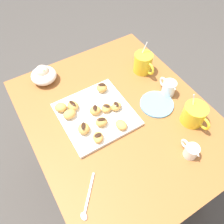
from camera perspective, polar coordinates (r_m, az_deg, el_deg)
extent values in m
plane|color=#423D38|center=(1.61, 1.25, -15.39)|extent=(8.00, 8.00, 0.00)
cube|color=#935628|center=(1.00, 1.93, -1.50)|extent=(0.93, 0.76, 0.04)
cube|color=#935628|center=(1.46, -17.96, -3.41)|extent=(0.07, 0.07, 0.66)
cube|color=#935628|center=(1.60, 3.51, 6.56)|extent=(0.07, 0.07, 0.66)
cube|color=#935628|center=(1.34, 23.73, -16.34)|extent=(0.07, 0.07, 0.66)
cube|color=white|center=(0.98, -4.05, -0.61)|extent=(0.30, 0.30, 0.02)
cylinder|color=yellow|center=(1.15, 7.80, 12.20)|extent=(0.09, 0.09, 0.10)
torus|color=yellow|center=(1.11, 9.49, 10.74)|extent=(0.06, 0.01, 0.06)
cylinder|color=#331E11|center=(1.12, 8.06, 13.87)|extent=(0.08, 0.08, 0.01)
cylinder|color=silver|center=(1.13, 7.48, 14.18)|extent=(0.01, 0.06, 0.13)
cylinder|color=yellow|center=(0.99, 19.97, -0.54)|extent=(0.09, 0.09, 0.09)
torus|color=yellow|center=(0.98, 22.27, -2.73)|extent=(0.06, 0.01, 0.06)
cylinder|color=#331E11|center=(0.96, 20.61, 0.80)|extent=(0.08, 0.08, 0.01)
cylinder|color=silver|center=(0.97, 19.80, 1.43)|extent=(0.04, 0.01, 0.12)
cylinder|color=white|center=(1.07, 14.17, 5.87)|extent=(0.06, 0.06, 0.07)
cone|color=white|center=(1.04, 15.45, 5.80)|extent=(0.02, 0.02, 0.02)
torus|color=white|center=(1.08, 12.88, 7.37)|extent=(0.05, 0.01, 0.05)
cylinder|color=white|center=(1.05, 14.50, 6.96)|extent=(0.05, 0.05, 0.01)
ellipsoid|color=white|center=(1.14, -16.87, 8.81)|extent=(0.12, 0.12, 0.07)
sphere|color=beige|center=(1.13, -17.16, 9.64)|extent=(0.07, 0.07, 0.07)
ellipsoid|color=green|center=(1.11, -17.16, 9.97)|extent=(0.03, 0.03, 0.02)
cylinder|color=white|center=(0.92, 19.41, -9.36)|extent=(0.05, 0.05, 0.05)
cone|color=white|center=(0.90, 20.77, -10.00)|extent=(0.02, 0.02, 0.02)
torus|color=white|center=(0.92, 17.98, -7.65)|extent=(0.04, 0.01, 0.04)
cylinder|color=black|center=(0.90, 19.79, -8.74)|extent=(0.04, 0.04, 0.01)
cylinder|color=#66A8DB|center=(1.04, 11.23, 1.96)|extent=(0.15, 0.15, 0.01)
cube|color=silver|center=(0.84, -5.82, -19.80)|extent=(0.12, 0.10, 0.00)
ellipsoid|color=silver|center=(0.82, -7.12, -24.70)|extent=(0.03, 0.02, 0.01)
ellipsoid|color=#D19347|center=(0.99, -9.85, 1.55)|extent=(0.06, 0.06, 0.03)
ellipsoid|color=black|center=(0.97, -10.00, 2.22)|extent=(0.04, 0.02, 0.00)
ellipsoid|color=#D19347|center=(1.04, -2.72, 6.11)|extent=(0.06, 0.06, 0.04)
ellipsoid|color=black|center=(1.02, -2.76, 6.89)|extent=(0.03, 0.04, 0.00)
ellipsoid|color=#D19347|center=(0.96, -4.25, 0.42)|extent=(0.06, 0.06, 0.03)
ellipsoid|color=black|center=(0.95, -4.32, 1.08)|extent=(0.04, 0.03, 0.00)
ellipsoid|color=#D19347|center=(0.98, 1.20, 1.45)|extent=(0.05, 0.05, 0.03)
ellipsoid|color=black|center=(0.96, 1.21, 2.09)|extent=(0.03, 0.02, 0.00)
ellipsoid|color=#D19347|center=(0.96, -10.69, -0.57)|extent=(0.05, 0.06, 0.03)
ellipsoid|color=#D19347|center=(0.93, -2.68, -2.54)|extent=(0.06, 0.06, 0.04)
ellipsoid|color=black|center=(0.91, -2.72, -1.86)|extent=(0.03, 0.04, 0.00)
ellipsoid|color=#D19347|center=(0.92, 2.38, -3.27)|extent=(0.06, 0.05, 0.03)
ellipsoid|color=#D19347|center=(0.97, -1.42, 0.97)|extent=(0.06, 0.06, 0.03)
ellipsoid|color=black|center=(0.96, -1.44, 1.57)|extent=(0.03, 0.03, 0.00)
ellipsoid|color=#D19347|center=(0.91, -7.19, -4.12)|extent=(0.07, 0.07, 0.04)
ellipsoid|color=black|center=(0.90, -7.33, -3.41)|extent=(0.04, 0.03, 0.00)
ellipsoid|color=#D19347|center=(0.99, -12.82, 1.14)|extent=(0.07, 0.07, 0.04)
ellipsoid|color=#D19347|center=(0.89, -3.53, -6.39)|extent=(0.07, 0.06, 0.03)
ellipsoid|color=black|center=(0.88, -3.59, -5.86)|extent=(0.02, 0.03, 0.00)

